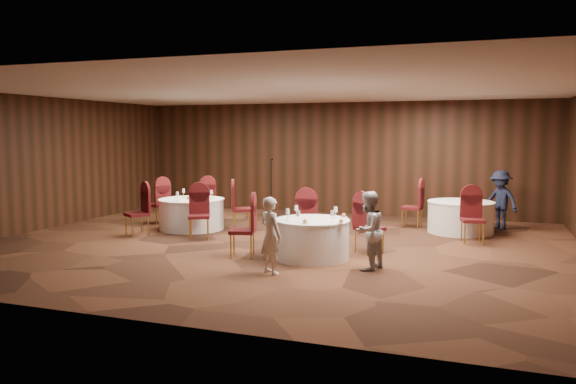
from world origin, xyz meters
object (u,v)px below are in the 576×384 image
(woman_a, at_px, (271,235))
(woman_b, at_px, (368,231))
(table_main, at_px, (312,239))
(man_c, at_px, (500,200))
(table_left, at_px, (192,214))
(mic_stand, at_px, (271,198))
(table_right, at_px, (460,217))

(woman_a, xyz_separation_m, woman_b, (1.46, 0.80, 0.03))
(table_main, bearing_deg, man_c, 53.97)
(table_main, height_order, table_left, same)
(woman_a, bearing_deg, man_c, -88.45)
(man_c, bearing_deg, table_main, -89.70)
(table_left, bearing_deg, mic_stand, 74.83)
(table_right, bearing_deg, woman_a, -118.79)
(table_left, height_order, table_right, same)
(table_main, height_order, woman_a, woman_a)
(mic_stand, bearing_deg, table_left, -105.17)
(table_main, distance_m, woman_b, 1.27)
(woman_a, bearing_deg, table_left, -11.49)
(man_c, bearing_deg, table_left, -124.42)
(woman_b, bearing_deg, mic_stand, -125.71)
(table_main, distance_m, table_right, 4.52)
(table_right, distance_m, man_c, 1.22)
(table_left, bearing_deg, table_right, 15.18)
(table_left, bearing_deg, table_main, -29.72)
(table_right, xyz_separation_m, man_c, (0.87, 0.79, 0.34))
(mic_stand, height_order, woman_b, mic_stand)
(table_main, height_order, woman_b, woman_b)
(table_main, xyz_separation_m, mic_stand, (-2.86, 5.25, 0.09))
(woman_a, height_order, man_c, man_c)
(woman_b, bearing_deg, table_left, -98.76)
(table_left, bearing_deg, man_c, 19.25)
(table_right, relative_size, mic_stand, 0.95)
(mic_stand, xyz_separation_m, woman_a, (2.54, -6.52, 0.18))
(table_right, bearing_deg, man_c, 42.04)
(woman_a, bearing_deg, table_right, -85.25)
(table_right, relative_size, woman_a, 1.18)
(woman_a, distance_m, woman_b, 1.67)
(table_left, relative_size, mic_stand, 0.99)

